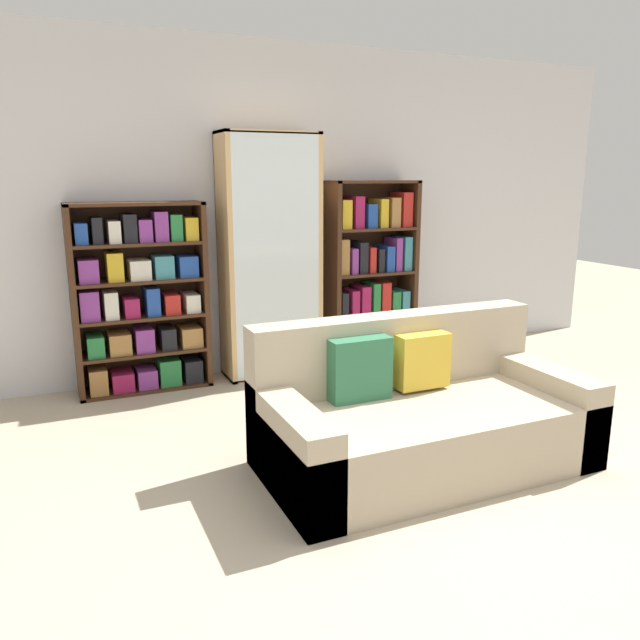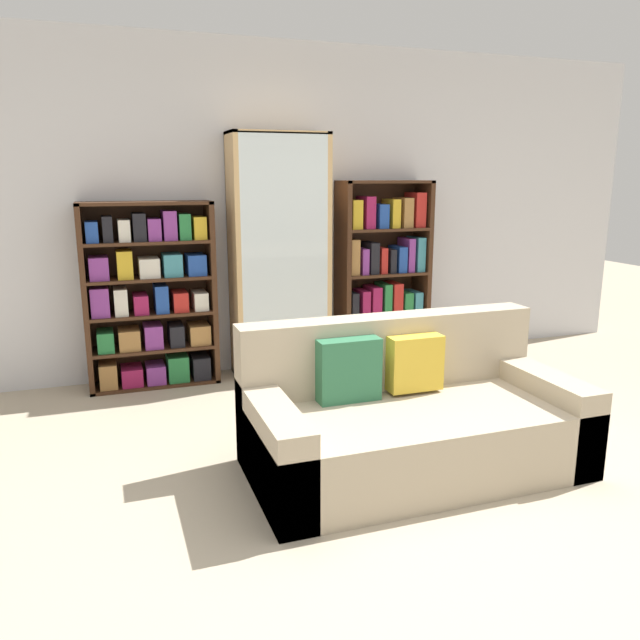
{
  "view_description": "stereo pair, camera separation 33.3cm",
  "coord_description": "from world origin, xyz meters",
  "px_view_note": "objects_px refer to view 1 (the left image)",
  "views": [
    {
      "loc": [
        -1.71,
        -2.24,
        1.63
      ],
      "look_at": [
        -0.03,
        1.56,
        0.67
      ],
      "focal_mm": 35.0,
      "sensor_mm": 36.0,
      "label": 1
    },
    {
      "loc": [
        -1.4,
        -2.36,
        1.63
      ],
      "look_at": [
        -0.03,
        1.56,
        0.67
      ],
      "focal_mm": 35.0,
      "sensor_mm": 36.0,
      "label": 2
    }
  ],
  "objects_px": {
    "couch": "(420,417)",
    "bookshelf_right": "(371,276)",
    "wine_bottle": "(408,393)",
    "display_cabinet": "(270,258)",
    "bookshelf_left": "(141,301)"
  },
  "relations": [
    {
      "from": "display_cabinet",
      "to": "bookshelf_left",
      "type": "bearing_deg",
      "value": 179.12
    },
    {
      "from": "couch",
      "to": "wine_bottle",
      "type": "height_order",
      "value": "couch"
    },
    {
      "from": "bookshelf_right",
      "to": "couch",
      "type": "bearing_deg",
      "value": -110.49
    },
    {
      "from": "display_cabinet",
      "to": "wine_bottle",
      "type": "relative_size",
      "value": 5.88
    },
    {
      "from": "wine_bottle",
      "to": "bookshelf_left",
      "type": "bearing_deg",
      "value": 141.88
    },
    {
      "from": "couch",
      "to": "bookshelf_left",
      "type": "height_order",
      "value": "bookshelf_left"
    },
    {
      "from": "bookshelf_left",
      "to": "bookshelf_right",
      "type": "xyz_separation_m",
      "value": [
        1.99,
        0.0,
        0.06
      ]
    },
    {
      "from": "wine_bottle",
      "to": "display_cabinet",
      "type": "bearing_deg",
      "value": 114.62
    },
    {
      "from": "bookshelf_left",
      "to": "wine_bottle",
      "type": "distance_m",
      "value": 2.13
    },
    {
      "from": "wine_bottle",
      "to": "couch",
      "type": "bearing_deg",
      "value": -117.11
    },
    {
      "from": "couch",
      "to": "bookshelf_right",
      "type": "relative_size",
      "value": 1.16
    },
    {
      "from": "couch",
      "to": "bookshelf_left",
      "type": "xyz_separation_m",
      "value": [
        -1.25,
        1.98,
        0.42
      ]
    },
    {
      "from": "bookshelf_left",
      "to": "display_cabinet",
      "type": "relative_size",
      "value": 0.73
    },
    {
      "from": "couch",
      "to": "bookshelf_right",
      "type": "distance_m",
      "value": 2.17
    },
    {
      "from": "bookshelf_right",
      "to": "wine_bottle",
      "type": "height_order",
      "value": "bookshelf_right"
    }
  ]
}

